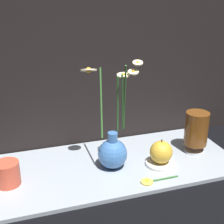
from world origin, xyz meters
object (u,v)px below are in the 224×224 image
vase_with_flowers (113,150)px  orange_fruit (161,152)px  yellow_mug (7,174)px  tea_glass (196,130)px

vase_with_flowers → orange_fruit: vase_with_flowers is taller
vase_with_flowers → yellow_mug: vase_with_flowers is taller
yellow_mug → vase_with_flowers: bearing=-0.2°
tea_glass → orange_fruit: (-0.15, -0.05, -0.04)m
vase_with_flowers → orange_fruit: (0.15, -0.03, -0.02)m
yellow_mug → tea_glass: 0.62m
yellow_mug → orange_fruit: 0.47m
orange_fruit → vase_with_flowers: bearing=166.8°
tea_glass → orange_fruit: bearing=-162.5°
tea_glass → orange_fruit: size_ratio=1.79×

